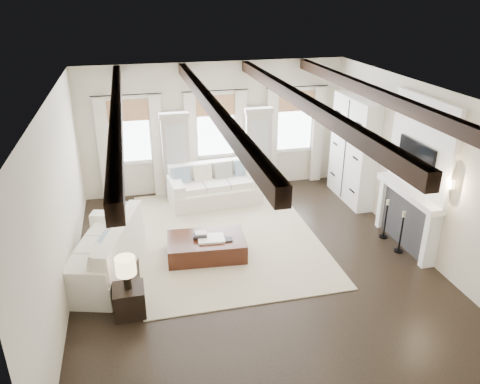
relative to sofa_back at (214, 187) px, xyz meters
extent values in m
plane|color=black|center=(0.19, -2.94, -0.37)|extent=(7.50, 7.50, 0.00)
cube|color=beige|center=(0.19, 0.81, 1.23)|extent=(6.50, 0.04, 3.20)
cube|color=beige|center=(0.19, -6.69, 1.23)|extent=(6.50, 0.04, 3.20)
cube|color=beige|center=(-3.06, -2.94, 1.23)|extent=(0.04, 7.50, 3.20)
cube|color=beige|center=(3.44, -2.94, 1.23)|extent=(0.04, 7.50, 3.20)
cube|color=white|center=(0.19, -2.94, 2.83)|extent=(6.50, 7.50, 0.04)
cube|color=black|center=(-2.01, -2.94, 2.71)|extent=(0.16, 7.40, 0.22)
cube|color=black|center=(-0.56, -2.94, 2.71)|extent=(0.16, 7.40, 0.22)
cube|color=black|center=(0.94, -2.94, 2.71)|extent=(0.16, 7.40, 0.22)
cube|color=black|center=(2.39, -2.94, 2.71)|extent=(0.16, 7.40, 0.22)
cube|color=white|center=(-1.86, 0.78, 1.28)|extent=(0.90, 0.03, 1.45)
cube|color=#B07A50|center=(-1.86, 0.72, 1.81)|extent=(0.94, 0.04, 0.50)
cube|color=silver|center=(-2.48, 0.68, 0.90)|extent=(0.28, 0.08, 2.50)
cube|color=silver|center=(-1.24, 0.68, 0.90)|extent=(0.28, 0.08, 2.50)
cylinder|color=black|center=(-1.86, 0.67, 2.18)|extent=(1.60, 0.02, 0.02)
cube|color=white|center=(0.19, 0.78, 1.28)|extent=(0.90, 0.03, 1.45)
cube|color=#B07A50|center=(0.19, 0.72, 1.81)|extent=(0.94, 0.04, 0.50)
cube|color=silver|center=(-0.43, 0.68, 0.90)|extent=(0.28, 0.08, 2.50)
cube|color=silver|center=(0.81, 0.68, 0.90)|extent=(0.28, 0.08, 2.50)
cylinder|color=black|center=(0.19, 0.67, 2.18)|extent=(1.60, 0.02, 0.02)
cube|color=white|center=(2.24, 0.78, 1.28)|extent=(0.90, 0.03, 1.45)
cube|color=#B07A50|center=(2.24, 0.72, 1.81)|extent=(0.94, 0.04, 0.50)
cube|color=silver|center=(1.62, 0.68, 0.90)|extent=(0.28, 0.08, 2.50)
cube|color=silver|center=(2.86, 0.68, 0.90)|extent=(0.28, 0.08, 2.50)
cylinder|color=black|center=(2.24, 0.67, 2.18)|extent=(1.60, 0.02, 0.02)
cube|color=#B5AAA1|center=(-0.83, 0.59, 0.63)|extent=(0.64, 0.38, 2.00)
cube|color=#B2B7BA|center=(-0.83, 0.39, 0.78)|extent=(0.48, 0.02, 1.40)
cube|color=#B5AAA1|center=(-0.83, 0.59, 1.69)|extent=(0.70, 0.42, 0.12)
cube|color=#B5AAA1|center=(1.22, 0.59, 0.63)|extent=(0.64, 0.38, 2.00)
cube|color=#B2B7BA|center=(1.22, 0.39, 0.78)|extent=(0.48, 0.02, 1.40)
cube|color=#B5AAA1|center=(1.22, 0.59, 1.69)|extent=(0.70, 0.42, 0.12)
cube|color=#28272A|center=(3.35, -2.94, 0.18)|extent=(0.18, 1.50, 1.10)
cube|color=black|center=(3.32, -2.94, 0.03)|extent=(0.10, 0.90, 0.70)
cube|color=white|center=(3.31, -3.76, 0.18)|extent=(0.26, 0.14, 1.10)
cube|color=white|center=(3.31, -2.12, 0.18)|extent=(0.26, 0.14, 1.10)
cube|color=white|center=(3.28, -2.94, 0.79)|extent=(0.32, 1.90, 0.12)
cube|color=white|center=(3.39, -2.94, 1.73)|extent=(0.10, 1.90, 1.80)
cube|color=black|center=(3.32, -2.94, 1.48)|extent=(0.07, 1.10, 0.64)
cylinder|color=#FFD899|center=(3.34, -3.99, 1.38)|extent=(0.10, 0.10, 0.14)
cube|color=silver|center=(3.24, -0.59, 0.88)|extent=(0.40, 1.70, 2.50)
cube|color=black|center=(3.03, -0.59, 0.88)|extent=(0.01, 0.02, 2.40)
cube|color=#B9AD90|center=(-0.09, -1.77, -0.36)|extent=(3.64, 4.80, 0.02)
cube|color=white|center=(0.01, -0.07, -0.16)|extent=(2.24, 1.18, 0.41)
cube|color=white|center=(-0.03, 0.31, 0.30)|extent=(2.07, 0.42, 0.51)
cube|color=white|center=(-0.93, -0.16, 0.18)|extent=(0.35, 0.95, 0.27)
cube|color=white|center=(0.95, 0.02, 0.18)|extent=(0.35, 0.95, 0.27)
cube|color=white|center=(-0.58, -0.17, 0.11)|extent=(0.63, 0.67, 0.14)
cube|color=white|center=(0.01, -0.12, 0.11)|extent=(0.63, 0.67, 0.14)
cube|color=white|center=(0.60, -0.06, 0.11)|extent=(0.63, 0.67, 0.14)
cube|color=#708EA6|center=(-0.78, 0.06, 0.33)|extent=(0.45, 0.26, 0.45)
cube|color=silver|center=(-0.27, 0.11, 0.33)|extent=(0.45, 0.26, 0.45)
cube|color=#B9B69E|center=(0.24, 0.16, 0.33)|extent=(0.45, 0.26, 0.45)
cube|color=#708EA6|center=(0.75, 0.21, 0.33)|extent=(0.45, 0.26, 0.45)
cube|color=white|center=(-2.56, -2.58, -0.15)|extent=(1.63, 2.47, 0.43)
cube|color=white|center=(-2.18, -2.69, 0.33)|extent=(0.84, 2.14, 0.54)
cube|color=white|center=(-2.27, -1.63, 0.20)|extent=(1.01, 0.54, 0.28)
cube|color=white|center=(-2.84, -3.54, 0.20)|extent=(1.01, 0.54, 0.28)
cube|color=white|center=(-2.43, -1.97, 0.14)|extent=(0.79, 0.76, 0.15)
cube|color=white|center=(-2.61, -2.57, 0.14)|extent=(0.79, 0.76, 0.15)
cube|color=white|center=(-2.78, -3.17, 0.14)|extent=(0.79, 0.76, 0.15)
cube|color=#708EA6|center=(-2.12, -1.86, 0.37)|extent=(0.35, 0.50, 0.47)
cube|color=silver|center=(-2.24, -2.25, 0.37)|extent=(0.35, 0.50, 0.47)
cube|color=#B9B69E|center=(-2.35, -2.64, 0.37)|extent=(0.35, 0.50, 0.47)
cube|color=#708EA6|center=(-2.47, -3.03, 0.37)|extent=(0.35, 0.50, 0.47)
cube|color=silver|center=(-2.58, -3.42, 0.37)|extent=(0.35, 0.50, 0.47)
cube|color=black|center=(-0.62, -2.45, -0.18)|extent=(1.54, 1.04, 0.39)
cube|color=white|center=(-0.53, -2.52, 0.04)|extent=(0.53, 0.42, 0.04)
cube|color=#262628|center=(-0.73, -2.41, 0.08)|extent=(0.28, 0.22, 0.04)
cube|color=beige|center=(-0.71, -2.40, 0.11)|extent=(0.23, 0.19, 0.03)
cube|color=#262628|center=(-0.27, -2.61, 0.03)|extent=(0.25, 0.20, 0.03)
cube|color=black|center=(-2.09, -3.90, -0.13)|extent=(0.49, 0.49, 0.49)
cylinder|color=black|center=(-2.09, -3.90, 0.25)|extent=(0.12, 0.12, 0.26)
cylinder|color=#F9D89E|center=(-2.09, -3.90, 0.52)|extent=(0.32, 0.32, 0.28)
cube|color=black|center=(-0.95, 0.76, -0.09)|extent=(0.38, 0.38, 0.57)
cylinder|color=black|center=(-0.95, 0.76, 0.34)|extent=(0.13, 0.13, 0.28)
cylinder|color=#F9D89E|center=(-0.95, 0.76, 0.63)|extent=(0.34, 0.34, 0.30)
cylinder|color=black|center=(3.09, -3.17, -0.36)|extent=(0.18, 0.18, 0.02)
cylinder|color=black|center=(3.09, -3.17, 0.02)|extent=(0.03, 0.03, 0.78)
cylinder|color=beige|center=(3.09, -3.17, 0.45)|extent=(0.07, 0.07, 0.11)
cylinder|color=black|center=(3.09, -2.58, -0.36)|extent=(0.17, 0.17, 0.02)
cylinder|color=black|center=(3.09, -2.58, 0.01)|extent=(0.03, 0.03, 0.76)
cylinder|color=beige|center=(3.09, -2.58, 0.43)|extent=(0.07, 0.07, 0.11)
camera|label=1|loc=(-1.80, -10.21, 4.42)|focal=35.00mm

